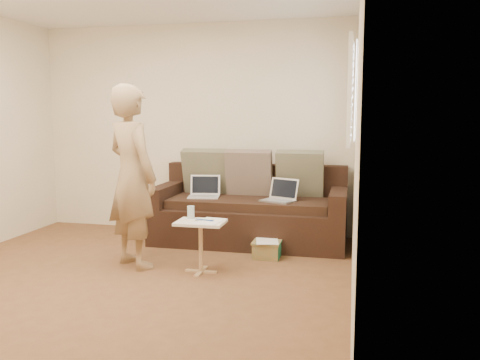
{
  "coord_description": "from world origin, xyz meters",
  "views": [
    {
      "loc": [
        1.98,
        -3.74,
        1.47
      ],
      "look_at": [
        0.8,
        1.4,
        0.78
      ],
      "focal_mm": 37.03,
      "sensor_mm": 36.0,
      "label": 1
    }
  ],
  "objects_px": {
    "person": "(132,177)",
    "drinking_glass": "(191,212)",
    "laptop_silver": "(278,202)",
    "sofa": "(250,206)",
    "laptop_white": "(204,197)",
    "striped_box": "(267,249)",
    "side_table": "(201,247)"
  },
  "relations": [
    {
      "from": "laptop_white",
      "to": "person",
      "type": "height_order",
      "value": "person"
    },
    {
      "from": "laptop_silver",
      "to": "laptop_white",
      "type": "relative_size",
      "value": 1.01
    },
    {
      "from": "side_table",
      "to": "person",
      "type": "bearing_deg",
      "value": 175.03
    },
    {
      "from": "sofa",
      "to": "striped_box",
      "type": "xyz_separation_m",
      "value": [
        0.31,
        -0.58,
        -0.33
      ]
    },
    {
      "from": "sofa",
      "to": "laptop_silver",
      "type": "height_order",
      "value": "sofa"
    },
    {
      "from": "person",
      "to": "drinking_glass",
      "type": "height_order",
      "value": "person"
    },
    {
      "from": "sofa",
      "to": "laptop_white",
      "type": "xyz_separation_m",
      "value": [
        -0.54,
        -0.06,
        0.1
      ]
    },
    {
      "from": "person",
      "to": "striped_box",
      "type": "distance_m",
      "value": 1.57
    },
    {
      "from": "laptop_silver",
      "to": "laptop_white",
      "type": "height_order",
      "value": "laptop_white"
    },
    {
      "from": "laptop_silver",
      "to": "side_table",
      "type": "relative_size",
      "value": 0.72
    },
    {
      "from": "laptop_white",
      "to": "drinking_glass",
      "type": "relative_size",
      "value": 2.94
    },
    {
      "from": "side_table",
      "to": "striped_box",
      "type": "height_order",
      "value": "side_table"
    },
    {
      "from": "laptop_white",
      "to": "drinking_glass",
      "type": "xyz_separation_m",
      "value": [
        0.19,
        -1.04,
        0.03
      ]
    },
    {
      "from": "laptop_white",
      "to": "side_table",
      "type": "relative_size",
      "value": 0.71
    },
    {
      "from": "person",
      "to": "drinking_glass",
      "type": "distance_m",
      "value": 0.67
    },
    {
      "from": "laptop_silver",
      "to": "person",
      "type": "height_order",
      "value": "person"
    },
    {
      "from": "sofa",
      "to": "drinking_glass",
      "type": "bearing_deg",
      "value": -107.29
    },
    {
      "from": "person",
      "to": "striped_box",
      "type": "relative_size",
      "value": 6.11
    },
    {
      "from": "sofa",
      "to": "side_table",
      "type": "height_order",
      "value": "sofa"
    },
    {
      "from": "sofa",
      "to": "person",
      "type": "xyz_separation_m",
      "value": [
        -0.92,
        -1.14,
        0.46
      ]
    },
    {
      "from": "laptop_silver",
      "to": "drinking_glass",
      "type": "xyz_separation_m",
      "value": [
        -0.69,
        -0.96,
        0.03
      ]
    },
    {
      "from": "person",
      "to": "drinking_glass",
      "type": "relative_size",
      "value": 14.75
    },
    {
      "from": "person",
      "to": "laptop_silver",
      "type": "bearing_deg",
      "value": -109.2
    },
    {
      "from": "sofa",
      "to": "laptop_white",
      "type": "height_order",
      "value": "sofa"
    },
    {
      "from": "sofa",
      "to": "side_table",
      "type": "distance_m",
      "value": 1.23
    },
    {
      "from": "laptop_white",
      "to": "striped_box",
      "type": "relative_size",
      "value": 1.22
    },
    {
      "from": "side_table",
      "to": "sofa",
      "type": "bearing_deg",
      "value": 79.79
    },
    {
      "from": "sofa",
      "to": "laptop_silver",
      "type": "distance_m",
      "value": 0.39
    },
    {
      "from": "laptop_silver",
      "to": "side_table",
      "type": "bearing_deg",
      "value": -94.64
    },
    {
      "from": "sofa",
      "to": "person",
      "type": "relative_size",
      "value": 1.24
    },
    {
      "from": "drinking_glass",
      "to": "laptop_white",
      "type": "bearing_deg",
      "value": 100.47
    },
    {
      "from": "striped_box",
      "to": "drinking_glass",
      "type": "bearing_deg",
      "value": -140.95
    }
  ]
}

